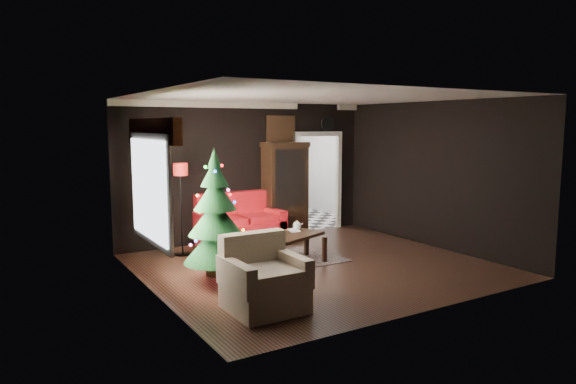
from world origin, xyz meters
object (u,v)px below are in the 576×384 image
christmas_tree (215,214)px  kitchen_table (278,207)px  curio_cabinet (285,192)px  teapot (297,225)px  wall_clock (327,123)px  coffee_table (291,248)px  loveseat (240,220)px  floor_lamp (182,210)px  armchair (265,275)px

christmas_tree → kitchen_table: size_ratio=2.44×
curio_cabinet → christmas_tree: size_ratio=1.04×
christmas_tree → kitchen_table: 4.98m
teapot → christmas_tree: bearing=-159.5°
christmas_tree → wall_clock: (3.77, 2.50, 1.33)m
coffee_table → kitchen_table: size_ratio=1.44×
christmas_tree → loveseat: bearing=56.0°
floor_lamp → kitchen_table: 3.59m
loveseat → coffee_table: (0.16, -1.67, -0.25)m
loveseat → armchair: loveseat is taller
armchair → coffee_table: size_ratio=0.90×
kitchen_table → wall_clock: bearing=-66.3°
curio_cabinet → coffee_table: 2.24m
floor_lamp → teapot: (1.69, -1.23, -0.25)m
teapot → loveseat: bearing=107.0°
loveseat → coffee_table: 1.69m
armchair → coffee_table: (1.48, 1.77, -0.21)m
floor_lamp → wall_clock: size_ratio=5.27×
coffee_table → teapot: teapot is taller
armchair → curio_cabinet: bearing=56.1°
christmas_tree → wall_clock: size_ratio=5.73×
loveseat → kitchen_table: bearing=42.5°
christmas_tree → armchair: size_ratio=1.89×
wall_clock → loveseat: bearing=-170.3°
floor_lamp → teapot: 2.10m
curio_cabinet → coffee_table: (-0.99, -1.89, -0.70)m
coffee_table → wall_clock: bearing=43.3°
curio_cabinet → christmas_tree: christmas_tree is taller
coffee_table → wall_clock: wall_clock is taller
loveseat → christmas_tree: christmas_tree is taller
loveseat → armchair: bearing=-111.1°
armchair → kitchen_table: (3.13, 5.09, -0.08)m
curio_cabinet → teapot: curio_cabinet is taller
curio_cabinet → coffee_table: curio_cabinet is taller
coffee_table → kitchen_table: 3.70m
loveseat → kitchen_table: loveseat is taller
christmas_tree → curio_cabinet: bearing=42.1°
loveseat → kitchen_table: size_ratio=2.27×
teapot → kitchen_table: size_ratio=0.23×
curio_cabinet → wall_clock: size_ratio=5.94×
curio_cabinet → armchair: size_ratio=1.96×
loveseat → kitchen_table: (1.80, 1.65, -0.12)m
kitchen_table → loveseat: bearing=-137.5°
floor_lamp → coffee_table: 2.13m
wall_clock → curio_cabinet: bearing=-171.5°
curio_cabinet → teapot: 1.82m
coffee_table → teapot: (0.27, 0.26, 0.32)m
coffee_table → loveseat: bearing=95.4°
loveseat → floor_lamp: bearing=-171.9°
curio_cabinet → coffee_table: bearing=-117.8°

